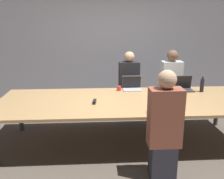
# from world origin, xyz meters

# --- Properties ---
(ground_plane) EXTENTS (24.00, 24.00, 0.00)m
(ground_plane) POSITION_xyz_m (0.00, 0.00, 0.00)
(ground_plane) COLOR brown
(curtain_wall) EXTENTS (12.00, 0.06, 2.80)m
(curtain_wall) POSITION_xyz_m (0.00, 2.30, 1.40)
(curtain_wall) COLOR #9999A3
(curtain_wall) RESTS_ON ground_plane
(conference_table) EXTENTS (4.05, 1.52, 0.73)m
(conference_table) POSITION_xyz_m (0.00, 0.00, 0.68)
(conference_table) COLOR tan
(conference_table) RESTS_ON ground_plane
(laptop_near_midright) EXTENTS (0.32, 0.23, 0.24)m
(laptop_near_midright) POSITION_xyz_m (0.45, -0.56, 0.80)
(laptop_near_midright) COLOR #B7B7BC
(laptop_near_midright) RESTS_ON conference_table
(person_near_midright) EXTENTS (0.40, 0.24, 1.40)m
(person_near_midright) POSITION_xyz_m (0.37, -1.00, 0.69)
(person_near_midright) COLOR #2D2D38
(person_near_midright) RESTS_ON ground_plane
(laptop_far_center) EXTENTS (0.34, 0.25, 0.25)m
(laptop_far_center) POSITION_xyz_m (0.20, 0.62, 0.80)
(laptop_far_center) COLOR #B7B7BC
(laptop_far_center) RESTS_ON conference_table
(person_far_center) EXTENTS (0.40, 0.24, 1.38)m
(person_far_center) POSITION_xyz_m (0.20, 1.05, 0.67)
(person_far_center) COLOR #2D2D38
(person_far_center) RESTS_ON ground_plane
(cup_far_center) EXTENTS (0.07, 0.07, 0.08)m
(cup_far_center) POSITION_xyz_m (-0.04, 0.57, 0.77)
(cup_far_center) COLOR red
(cup_far_center) RESTS_ON conference_table
(laptop_far_right) EXTENTS (0.34, 0.25, 0.26)m
(laptop_far_right) POSITION_xyz_m (1.13, 0.53, 0.80)
(laptop_far_right) COLOR #333338
(laptop_far_right) RESTS_ON conference_table
(person_far_right) EXTENTS (0.40, 0.24, 1.40)m
(person_far_right) POSITION_xyz_m (1.06, 1.05, 0.69)
(person_far_right) COLOR #2D2D38
(person_far_right) RESTS_ON ground_plane
(bottle_far_right) EXTENTS (0.07, 0.07, 0.28)m
(bottle_far_right) POSITION_xyz_m (1.42, 0.40, 0.85)
(bottle_far_right) COLOR black
(bottle_far_right) RESTS_ON conference_table
(stapler) EXTENTS (0.06, 0.15, 0.05)m
(stapler) POSITION_xyz_m (-0.49, -0.13, 0.75)
(stapler) COLOR black
(stapler) RESTS_ON conference_table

